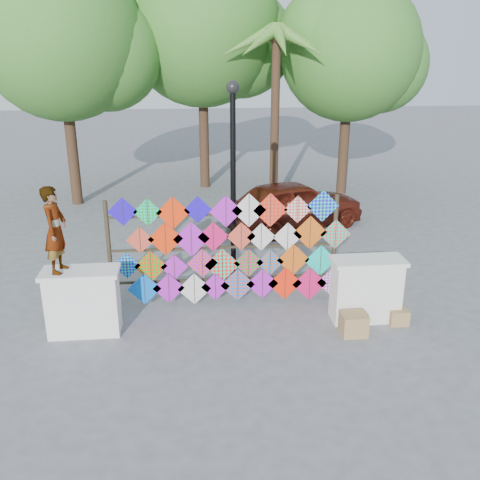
# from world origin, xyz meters

# --- Properties ---
(ground) EXTENTS (80.00, 80.00, 0.00)m
(ground) POSITION_xyz_m (0.00, 0.00, 0.00)
(ground) COLOR gray
(ground) RESTS_ON ground
(parapet_left) EXTENTS (1.40, 0.65, 1.28)m
(parapet_left) POSITION_xyz_m (-2.70, -0.20, 0.65)
(parapet_left) COLOR silver
(parapet_left) RESTS_ON ground
(parapet_right) EXTENTS (1.40, 0.65, 1.28)m
(parapet_right) POSITION_xyz_m (2.70, -0.20, 0.65)
(parapet_right) COLOR silver
(parapet_right) RESTS_ON ground
(kite_rack) EXTENTS (4.95, 0.24, 2.42)m
(kite_rack) POSITION_xyz_m (0.13, 0.72, 1.21)
(kite_rack) COLOR #2F271A
(kite_rack) RESTS_ON ground
(tree_west) EXTENTS (5.85, 5.20, 8.01)m
(tree_west) POSITION_xyz_m (-4.40, 9.03, 5.38)
(tree_west) COLOR #412C1B
(tree_west) RESTS_ON ground
(tree_mid) EXTENTS (6.30, 5.60, 8.61)m
(tree_mid) POSITION_xyz_m (0.11, 11.03, 5.77)
(tree_mid) COLOR #412C1B
(tree_mid) RESTS_ON ground
(tree_east) EXTENTS (5.40, 4.80, 7.42)m
(tree_east) POSITION_xyz_m (5.09, 9.53, 4.99)
(tree_east) COLOR #412C1B
(tree_east) RESTS_ON ground
(palm_tree) EXTENTS (3.62, 3.62, 5.83)m
(palm_tree) POSITION_xyz_m (2.20, 8.00, 4.95)
(palm_tree) COLOR #412C1B
(palm_tree) RESTS_ON ground
(vendor_woman) EXTENTS (0.46, 0.63, 1.58)m
(vendor_woman) POSITION_xyz_m (-3.04, -0.20, 2.07)
(vendor_woman) COLOR #99999E
(vendor_woman) RESTS_ON parapet_left
(sedan) EXTENTS (4.59, 3.12, 1.45)m
(sedan) POSITION_xyz_m (2.42, 5.63, 0.72)
(sedan) COLOR #54180E
(sedan) RESTS_ON ground
(lamppost) EXTENTS (0.28, 0.28, 4.46)m
(lamppost) POSITION_xyz_m (0.30, 2.00, 2.69)
(lamppost) COLOR black
(lamppost) RESTS_ON ground
(cardboard_box_near) EXTENTS (0.47, 0.42, 0.42)m
(cardboard_box_near) POSITION_xyz_m (2.31, -0.77, 0.21)
(cardboard_box_near) COLOR #A47B4F
(cardboard_box_near) RESTS_ON ground
(cardboard_box_far) EXTENTS (0.36, 0.33, 0.31)m
(cardboard_box_far) POSITION_xyz_m (3.30, -0.45, 0.15)
(cardboard_box_far) COLOR #A47B4F
(cardboard_box_far) RESTS_ON ground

